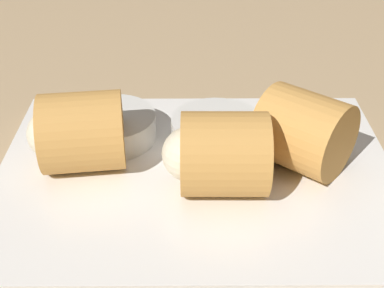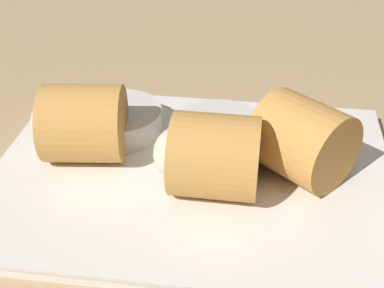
# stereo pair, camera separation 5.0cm
# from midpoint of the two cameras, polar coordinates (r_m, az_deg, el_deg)

# --- Properties ---
(table_surface) EXTENTS (1.80, 1.40, 0.02)m
(table_surface) POSITION_cam_midpoint_polar(r_m,az_deg,el_deg) (0.46, 2.98, -3.45)
(table_surface) COLOR tan
(table_surface) RESTS_ON ground
(serving_plate) EXTENTS (0.31, 0.24, 0.01)m
(serving_plate) POSITION_cam_midpoint_polar(r_m,az_deg,el_deg) (0.43, 3.37, -3.76)
(serving_plate) COLOR white
(serving_plate) RESTS_ON table_surface
(roll_front_left) EXTENTS (0.08, 0.07, 0.06)m
(roll_front_left) POSITION_cam_midpoint_polar(r_m,az_deg,el_deg) (0.43, -8.81, 2.08)
(roll_front_left) COLOR #D19347
(roll_front_left) RESTS_ON serving_plate
(roll_front_right) EXTENTS (0.09, 0.09, 0.06)m
(roll_front_right) POSITION_cam_midpoint_polar(r_m,az_deg,el_deg) (0.42, 14.67, 0.51)
(roll_front_right) COLOR #D19347
(roll_front_right) RESTS_ON serving_plate
(roll_back_left) EXTENTS (0.07, 0.06, 0.06)m
(roll_back_left) POSITION_cam_midpoint_polar(r_m,az_deg,el_deg) (0.38, 5.52, -1.40)
(roll_back_left) COLOR #D19347
(roll_back_left) RESTS_ON serving_plate
(dipping_bowl_near) EXTENTS (0.08, 0.08, 0.02)m
(dipping_bowl_near) POSITION_cam_midpoint_polar(r_m,az_deg,el_deg) (0.45, 6.20, 1.18)
(dipping_bowl_near) COLOR silver
(dipping_bowl_near) RESTS_ON serving_plate
(dipping_bowl_far) EXTENTS (0.08, 0.08, 0.02)m
(dipping_bowl_far) POSITION_cam_midpoint_polar(r_m,az_deg,el_deg) (0.46, -4.85, 2.50)
(dipping_bowl_far) COLOR silver
(dipping_bowl_far) RESTS_ON serving_plate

